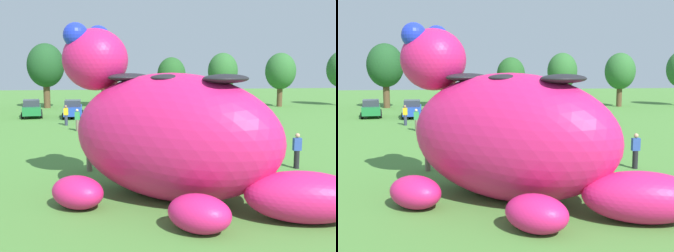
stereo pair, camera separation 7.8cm
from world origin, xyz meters
The scene contains 15 objects.
ground_plane centered at (0.00, 0.00, 0.00)m, with size 160.00×160.00×0.00m, color #4C8438.
giant_inflatable_creature centered at (-0.75, 0.78, 2.38)m, with size 12.21×9.00×6.52m.
car_green centered at (-10.50, 27.88, 0.86)m, with size 2.43×4.32×1.72m.
car_blue centered at (-6.47, 26.91, 0.86)m, with size 2.13×4.19×1.72m.
car_red centered at (-2.60, 27.14, 0.86)m, with size 1.97×4.12×1.72m.
box_truck centered at (4.88, 27.96, 1.60)m, with size 2.72×6.53×2.95m.
tree_mid_left centered at (-10.40, 37.60, 5.04)m, with size 4.34×4.34×7.71m.
tree_centre_left centered at (-3.45, 37.47, 5.90)m, with size 5.08×5.08×9.02m.
tree_centre centered at (4.57, 36.07, 3.97)m, with size 3.42×3.42×6.08m.
tree_centre_right centered at (11.34, 37.41, 4.37)m, with size 3.77×3.77×6.69m.
tree_mid_right centered at (18.18, 35.45, 4.35)m, with size 3.75×3.75×6.66m.
spectator_near_inflatable centered at (-6.60, 21.43, 0.85)m, with size 0.38×0.26×1.71m.
spectator_mid_field centered at (-5.42, 18.07, 0.85)m, with size 0.38×0.26×1.71m.
spectator_by_cars centered at (-3.98, 5.40, 0.85)m, with size 0.38×0.26×1.71m.
spectator_wandering centered at (5.85, 4.49, 0.85)m, with size 0.38×0.26×1.71m.
Camera 1 is at (-3.01, -13.85, 4.78)m, focal length 44.26 mm.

